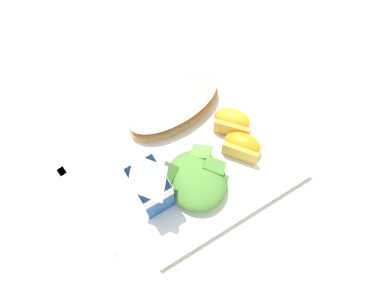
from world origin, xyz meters
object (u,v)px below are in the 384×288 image
Objects in this scene: milk_carton at (150,185)px; metal_fork at (77,195)px; white_plate at (192,148)px; green_salad_pile at (196,180)px; orange_wedge_middle at (233,122)px; cheesy_pizza_bread at (174,108)px; orange_wedge_front at (242,145)px.

metal_fork is at bearing 55.91° from milk_carton.
green_salad_pile reaches higher than white_plate.
orange_wedge_middle is (-0.01, -0.07, 0.03)m from white_plate.
white_plate is 1.48× the size of metal_fork.
cheesy_pizza_bread is at bearing -5.86° from white_plate.
green_salad_pile reaches higher than orange_wedge_middle.
orange_wedge_middle is at bearing -137.54° from cheesy_pizza_bread.
white_plate is at bearing 54.10° from orange_wedge_front.
green_salad_pile is at bearing -117.03° from metal_fork.
orange_wedge_middle is (0.04, -0.17, -0.04)m from milk_carton.
orange_wedge_front reaches higher than white_plate.
cheesy_pizza_bread is at bearing -15.21° from green_salad_pile.
green_salad_pile is 1.52× the size of orange_wedge_middle.
cheesy_pizza_bread is (0.07, -0.01, 0.03)m from white_plate.
orange_wedge_middle reaches higher than cheesy_pizza_bread.
orange_wedge_front is (-0.01, -0.16, -0.04)m from milk_carton.
orange_wedge_front is 0.04m from orange_wedge_middle.
green_salad_pile is 1.51× the size of orange_wedge_front.
metal_fork is (0.03, 0.20, -0.01)m from white_plate.
orange_wedge_front is at bearing -125.90° from white_plate.
milk_carton is at bearing -124.09° from metal_fork.
orange_wedge_middle is 0.27m from metal_fork.
cheesy_pizza_bread is 0.21m from metal_fork.
orange_wedge_middle is at bearing -78.00° from milk_carton.
cheesy_pizza_bread is 1.66× the size of green_salad_pile.
cheesy_pizza_bread is at bearing 26.48° from orange_wedge_front.
orange_wedge_front is at bearing -153.52° from cheesy_pizza_bread.
green_salad_pile is 0.09m from orange_wedge_front.
cheesy_pizza_bread is at bearing -42.52° from milk_carton.
metal_fork is at bearing 74.06° from orange_wedge_front.
orange_wedge_middle is (-0.07, -0.07, 0.00)m from cheesy_pizza_bread.
milk_carton is 0.58× the size of metal_fork.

